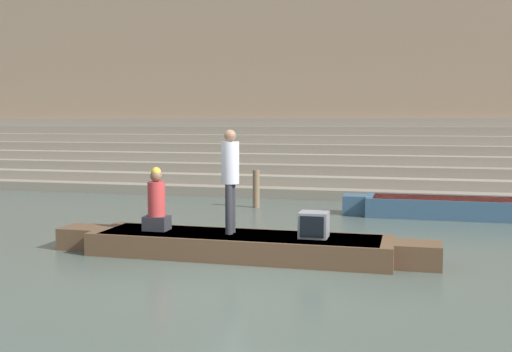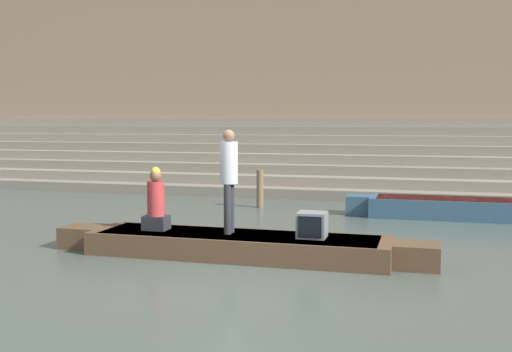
{
  "view_description": "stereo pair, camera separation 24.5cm",
  "coord_description": "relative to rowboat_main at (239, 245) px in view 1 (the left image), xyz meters",
  "views": [
    {
      "loc": [
        2.35,
        -8.94,
        2.33
      ],
      "look_at": [
        -0.46,
        2.01,
        1.29
      ],
      "focal_mm": 42.0,
      "sensor_mm": 36.0,
      "label": 1
    },
    {
      "loc": [
        2.58,
        -8.88,
        2.33
      ],
      "look_at": [
        -0.46,
        2.01,
        1.29
      ],
      "focal_mm": 42.0,
      "sensor_mm": 36.0,
      "label": 2
    }
  ],
  "objects": [
    {
      "name": "ground_plane",
      "position": [
        0.46,
        -0.81,
        -0.21
      ],
      "size": [
        120.0,
        120.0,
        0.0
      ],
      "primitive_type": "plane",
      "color": "#47544C"
    },
    {
      "name": "moored_boat_shore",
      "position": [
        3.88,
        5.37,
        0.04
      ],
      "size": [
        5.31,
        1.21,
        0.48
      ],
      "rotation": [
        0.0,
        0.0,
        -0.02
      ],
      "color": "#33516B",
      "rests_on": "ground"
    },
    {
      "name": "mooring_post",
      "position": [
        -1.18,
        5.81,
        0.3
      ],
      "size": [
        0.19,
        0.19,
        1.02
      ],
      "primitive_type": "cylinder",
      "color": "brown",
      "rests_on": "ground"
    },
    {
      "name": "tv_set",
      "position": [
        1.29,
        0.04,
        0.4
      ],
      "size": [
        0.47,
        0.45,
        0.43
      ],
      "rotation": [
        0.0,
        0.0,
        0.09
      ],
      "color": "slate",
      "rests_on": "rowboat_main"
    },
    {
      "name": "person_standing",
      "position": [
        -0.16,
        0.05,
        1.23
      ],
      "size": [
        0.31,
        0.31,
        1.79
      ],
      "rotation": [
        0.0,
        0.0,
        -0.23
      ],
      "color": "#28282D",
      "rests_on": "rowboat_main"
    },
    {
      "name": "rowboat_main",
      "position": [
        0.0,
        0.0,
        0.0
      ],
      "size": [
        6.69,
        1.34,
        0.39
      ],
      "rotation": [
        0.0,
        0.0,
        0.05
      ],
      "color": "brown",
      "rests_on": "ground"
    },
    {
      "name": "back_wall",
      "position": [
        0.46,
        14.09,
        4.45
      ],
      "size": [
        34.2,
        1.28,
        9.38
      ],
      "color": "#937A60",
      "rests_on": "ground"
    },
    {
      "name": "person_rowing",
      "position": [
        -1.53,
        0.02,
        0.65
      ],
      "size": [
        0.43,
        0.34,
        1.13
      ],
      "rotation": [
        0.0,
        0.0,
        -0.18
      ],
      "color": "#28282D",
      "rests_on": "rowboat_main"
    },
    {
      "name": "ghat_steps",
      "position": [
        0.46,
        11.42,
        0.65
      ],
      "size": [
        36.0,
        5.85,
        2.44
      ],
      "color": "gray",
      "rests_on": "ground"
    }
  ]
}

